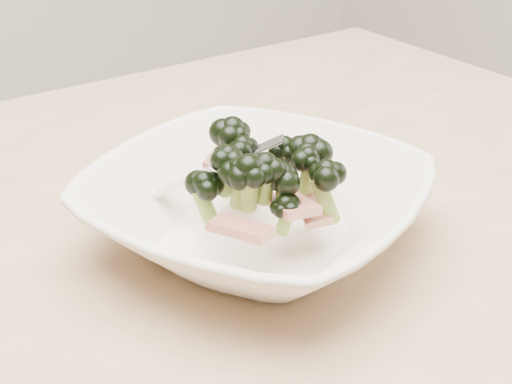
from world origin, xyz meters
TOP-DOWN VIEW (x-y plane):
  - dining_table at (0.00, 0.00)m, footprint 1.20×0.80m
  - broccoli_dish at (0.05, -0.07)m, footprint 0.37×0.37m

SIDE VIEW (x-z plane):
  - dining_table at x=0.00m, z-range 0.28..1.03m
  - broccoli_dish at x=0.05m, z-range 0.73..0.84m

